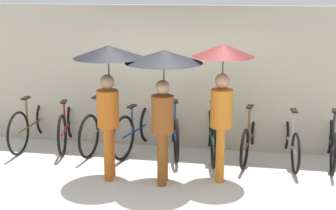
{
  "coord_description": "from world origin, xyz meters",
  "views": [
    {
      "loc": [
        1.22,
        -5.94,
        2.83
      ],
      "look_at": [
        0.0,
        1.04,
        1.0
      ],
      "focal_mm": 50.0,
      "sensor_mm": 36.0,
      "label": 1
    }
  ],
  "objects_px": {
    "parked_bicycle_8": "(331,142)",
    "pedestrian_center": "(163,76)",
    "parked_bicycle_4": "(174,131)",
    "parked_bicycle_3": "(137,129)",
    "parked_bicycle_7": "(290,140)",
    "parked_bicycle_1": "(67,126)",
    "parked_bicycle_2": "(102,126)",
    "pedestrian_leading": "(108,74)",
    "parked_bicycle_6": "(250,137)",
    "parked_bicycle_0": "(33,123)",
    "parked_bicycle_5": "(211,134)",
    "pedestrian_trailing": "(222,78)"
  },
  "relations": [
    {
      "from": "parked_bicycle_8",
      "to": "pedestrian_center",
      "type": "bearing_deg",
      "value": 119.91
    },
    {
      "from": "pedestrian_center",
      "to": "parked_bicycle_3",
      "type": "bearing_deg",
      "value": 117.57
    },
    {
      "from": "parked_bicycle_3",
      "to": "parked_bicycle_8",
      "type": "distance_m",
      "value": 3.24
    },
    {
      "from": "parked_bicycle_7",
      "to": "parked_bicycle_3",
      "type": "bearing_deg",
      "value": 84.6
    },
    {
      "from": "parked_bicycle_4",
      "to": "pedestrian_leading",
      "type": "height_order",
      "value": "pedestrian_leading"
    },
    {
      "from": "parked_bicycle_6",
      "to": "pedestrian_center",
      "type": "bearing_deg",
      "value": 142.96
    },
    {
      "from": "parked_bicycle_4",
      "to": "parked_bicycle_5",
      "type": "bearing_deg",
      "value": -112.14
    },
    {
      "from": "pedestrian_leading",
      "to": "parked_bicycle_3",
      "type": "bearing_deg",
      "value": 78.86
    },
    {
      "from": "parked_bicycle_1",
      "to": "parked_bicycle_2",
      "type": "bearing_deg",
      "value": -99.51
    },
    {
      "from": "parked_bicycle_3",
      "to": "parked_bicycle_4",
      "type": "bearing_deg",
      "value": -71.45
    },
    {
      "from": "parked_bicycle_2",
      "to": "parked_bicycle_6",
      "type": "bearing_deg",
      "value": -83.94
    },
    {
      "from": "parked_bicycle_4",
      "to": "parked_bicycle_7",
      "type": "xyz_separation_m",
      "value": [
        1.94,
        -0.09,
        -0.03
      ]
    },
    {
      "from": "pedestrian_center",
      "to": "pedestrian_leading",
      "type": "bearing_deg",
      "value": 175.37
    },
    {
      "from": "parked_bicycle_4",
      "to": "parked_bicycle_7",
      "type": "distance_m",
      "value": 1.95
    },
    {
      "from": "parked_bicycle_1",
      "to": "pedestrian_center",
      "type": "height_order",
      "value": "pedestrian_center"
    },
    {
      "from": "parked_bicycle_5",
      "to": "pedestrian_center",
      "type": "bearing_deg",
      "value": 143.15
    },
    {
      "from": "parked_bicycle_0",
      "to": "parked_bicycle_5",
      "type": "xyz_separation_m",
      "value": [
        3.24,
        -0.06,
        -0.01
      ]
    },
    {
      "from": "parked_bicycle_4",
      "to": "parked_bicycle_7",
      "type": "bearing_deg",
      "value": -105.44
    },
    {
      "from": "parked_bicycle_6",
      "to": "parked_bicycle_7",
      "type": "height_order",
      "value": "parked_bicycle_6"
    },
    {
      "from": "parked_bicycle_1",
      "to": "parked_bicycle_6",
      "type": "relative_size",
      "value": 0.96
    },
    {
      "from": "parked_bicycle_1",
      "to": "pedestrian_trailing",
      "type": "bearing_deg",
      "value": -121.09
    },
    {
      "from": "parked_bicycle_4",
      "to": "pedestrian_center",
      "type": "relative_size",
      "value": 0.86
    },
    {
      "from": "parked_bicycle_3",
      "to": "parked_bicycle_7",
      "type": "height_order",
      "value": "parked_bicycle_7"
    },
    {
      "from": "parked_bicycle_4",
      "to": "pedestrian_leading",
      "type": "distance_m",
      "value": 1.88
    },
    {
      "from": "parked_bicycle_8",
      "to": "pedestrian_center",
      "type": "height_order",
      "value": "pedestrian_center"
    },
    {
      "from": "parked_bicycle_5",
      "to": "pedestrian_trailing",
      "type": "height_order",
      "value": "pedestrian_trailing"
    },
    {
      "from": "parked_bicycle_2",
      "to": "parked_bicycle_5",
      "type": "relative_size",
      "value": 1.03
    },
    {
      "from": "pedestrian_leading",
      "to": "parked_bicycle_0",
      "type": "bearing_deg",
      "value": 142.31
    },
    {
      "from": "parked_bicycle_7",
      "to": "parked_bicycle_6",
      "type": "bearing_deg",
      "value": 81.45
    },
    {
      "from": "parked_bicycle_4",
      "to": "pedestrian_center",
      "type": "xyz_separation_m",
      "value": [
        0.04,
        -1.26,
        1.19
      ]
    },
    {
      "from": "parked_bicycle_2",
      "to": "parked_bicycle_8",
      "type": "relative_size",
      "value": 1.09
    },
    {
      "from": "parked_bicycle_5",
      "to": "parked_bicycle_6",
      "type": "height_order",
      "value": "parked_bicycle_5"
    },
    {
      "from": "parked_bicycle_2",
      "to": "pedestrian_trailing",
      "type": "relative_size",
      "value": 0.9
    },
    {
      "from": "parked_bicycle_3",
      "to": "pedestrian_center",
      "type": "bearing_deg",
      "value": -136.17
    },
    {
      "from": "parked_bicycle_4",
      "to": "parked_bicycle_0",
      "type": "bearing_deg",
      "value": 78.09
    },
    {
      "from": "pedestrian_leading",
      "to": "pedestrian_center",
      "type": "xyz_separation_m",
      "value": [
        0.82,
        -0.04,
        0.0
      ]
    },
    {
      "from": "parked_bicycle_0",
      "to": "pedestrian_leading",
      "type": "bearing_deg",
      "value": -122.79
    },
    {
      "from": "parked_bicycle_0",
      "to": "parked_bicycle_3",
      "type": "bearing_deg",
      "value": -90.01
    },
    {
      "from": "parked_bicycle_7",
      "to": "parked_bicycle_5",
      "type": "bearing_deg",
      "value": 86.25
    },
    {
      "from": "pedestrian_trailing",
      "to": "parked_bicycle_2",
      "type": "bearing_deg",
      "value": 152.43
    },
    {
      "from": "parked_bicycle_2",
      "to": "parked_bicycle_4",
      "type": "xyz_separation_m",
      "value": [
        1.29,
        0.01,
        -0.01
      ]
    },
    {
      "from": "parked_bicycle_3",
      "to": "parked_bicycle_4",
      "type": "distance_m",
      "value": 0.65
    },
    {
      "from": "parked_bicycle_6",
      "to": "parked_bicycle_7",
      "type": "relative_size",
      "value": 1.01
    },
    {
      "from": "parked_bicycle_1",
      "to": "parked_bicycle_7",
      "type": "distance_m",
      "value": 3.89
    },
    {
      "from": "parked_bicycle_3",
      "to": "parked_bicycle_7",
      "type": "distance_m",
      "value": 2.59
    },
    {
      "from": "parked_bicycle_2",
      "to": "pedestrian_leading",
      "type": "relative_size",
      "value": 0.91
    },
    {
      "from": "parked_bicycle_3",
      "to": "pedestrian_leading",
      "type": "distance_m",
      "value": 1.67
    },
    {
      "from": "pedestrian_leading",
      "to": "parked_bicycle_4",
      "type": "bearing_deg",
      "value": 52.78
    },
    {
      "from": "parked_bicycle_7",
      "to": "pedestrian_center",
      "type": "bearing_deg",
      "value": 116.99
    },
    {
      "from": "parked_bicycle_3",
      "to": "pedestrian_center",
      "type": "height_order",
      "value": "pedestrian_center"
    }
  ]
}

